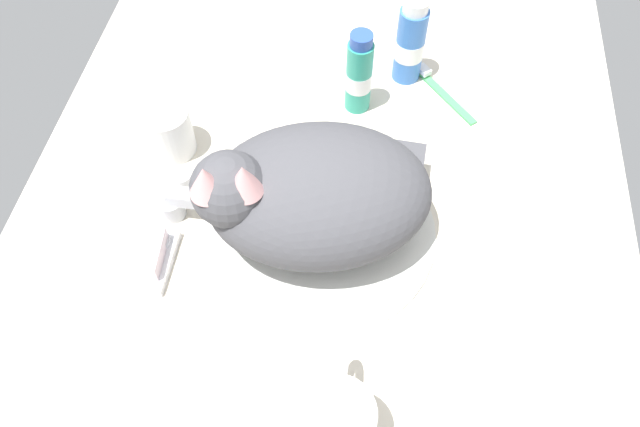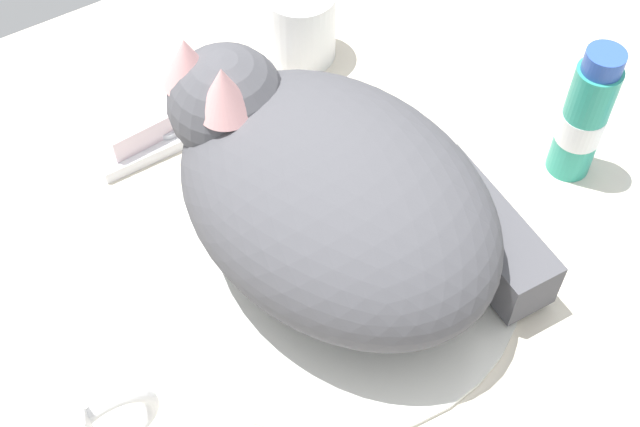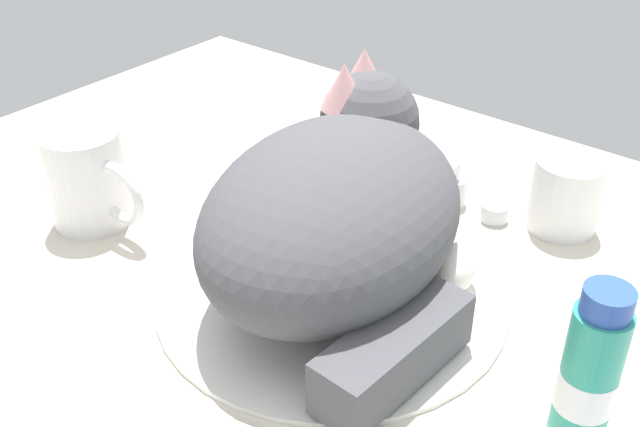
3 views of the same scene
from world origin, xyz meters
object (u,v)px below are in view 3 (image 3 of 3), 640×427
(faucet, at_px, (441,190))
(toothpaste_bottle, at_px, (588,377))
(rinse_cup, at_px, (566,195))
(coffee_mug, at_px, (89,179))
(cat, at_px, (339,209))
(soap_bar, at_px, (394,156))

(faucet, distance_m, toothpaste_bottle, 0.31)
(toothpaste_bottle, bearing_deg, rinse_cup, 115.73)
(rinse_cup, bearing_deg, faucet, -156.60)
(coffee_mug, bearing_deg, cat, 13.96)
(coffee_mug, height_order, rinse_cup, coffee_mug)
(faucet, distance_m, coffee_mug, 0.35)
(cat, distance_m, soap_bar, 0.22)
(cat, distance_m, rinse_cup, 0.25)
(soap_bar, xyz_separation_m, toothpaste_bottle, (0.31, -0.23, 0.04))
(soap_bar, bearing_deg, rinse_cup, 5.69)
(rinse_cup, distance_m, toothpaste_bottle, 0.28)
(coffee_mug, height_order, soap_bar, coffee_mug)
(rinse_cup, distance_m, soap_bar, 0.19)
(cat, height_order, coffee_mug, cat)
(rinse_cup, bearing_deg, coffee_mug, -142.50)
(soap_bar, relative_size, toothpaste_bottle, 0.47)
(cat, relative_size, toothpaste_bottle, 2.29)
(cat, height_order, rinse_cup, cat)
(cat, height_order, soap_bar, cat)
(toothpaste_bottle, bearing_deg, faucet, 138.47)
(cat, height_order, toothpaste_bottle, cat)
(faucet, height_order, coffee_mug, coffee_mug)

